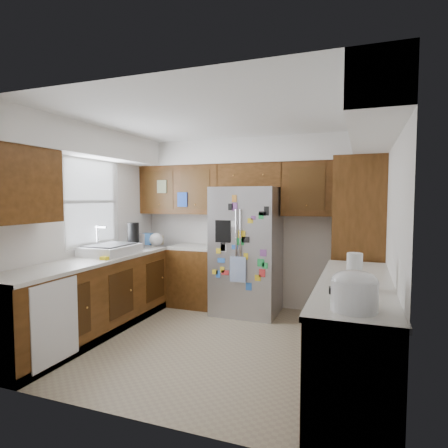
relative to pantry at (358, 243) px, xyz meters
The scene contains 12 objects.
floor 2.17m from the pantry, 142.52° to the right, with size 3.60×3.60×0.00m, color tan.
room_shell 1.94m from the pantry, 153.92° to the right, with size 3.64×3.24×2.52m.
left_counter_run 3.14m from the pantry, 158.56° to the right, with size 1.36×3.20×0.92m.
right_counter_run 1.75m from the pantry, 90.00° to the right, with size 0.63×2.25×0.92m.
pantry is the anchor object (origin of this frame).
fridge 1.51m from the pantry, behind, with size 0.90×0.79×1.80m.
bridge_cabinet 1.77m from the pantry, 169.43° to the left, with size 0.96×0.34×0.35m, color #3F240C.
fridge_top_items 1.97m from the pantry, 169.83° to the left, with size 0.67×0.31×0.26m.
sink_assembly 3.18m from the pantry, 160.62° to the right, with size 0.52×0.75×0.37m.
left_counter_clutter 2.99m from the pantry, behind, with size 0.38×0.91×0.38m.
rice_cooker 2.49m from the pantry, 90.01° to the right, with size 0.31×0.30×0.26m.
paper_towel 1.83m from the pantry, 90.38° to the right, with size 0.13×0.13×0.28m, color white.
Camera 1 is at (1.54, -3.88, 1.65)m, focal length 30.00 mm.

